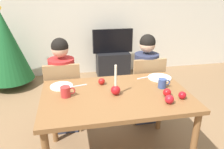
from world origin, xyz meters
The scene contains 20 objects.
back_wall centered at (0.00, 2.60, 1.30)m, with size 6.40×0.10×2.60m, color beige.
dining_table centered at (0.00, 0.00, 0.67)m, with size 1.40×0.90×0.75m.
chair_left centered at (-0.51, 0.61, 0.51)m, with size 0.40×0.40×0.90m.
chair_right centered at (0.52, 0.61, 0.51)m, with size 0.40×0.40×0.90m.
person_left_child centered at (-0.51, 0.64, 0.57)m, with size 0.30×0.30×1.17m.
person_right_child centered at (0.52, 0.64, 0.57)m, with size 0.30×0.30×1.17m.
tv_stand centered at (0.43, 2.30, 0.24)m, with size 0.64×0.40×0.48m, color black.
tv centered at (0.43, 2.30, 0.71)m, with size 0.79×0.05×0.46m.
christmas_tree centered at (-1.47, 2.12, 0.74)m, with size 0.80×0.80×1.42m.
candle_centerpiece centered at (-0.01, -0.01, 0.81)m, with size 0.09×0.09×0.29m.
plate_left centered at (-0.51, 0.27, 0.76)m, with size 0.23×0.23×0.01m, color white.
plate_right centered at (0.56, 0.28, 0.76)m, with size 0.26×0.26×0.01m, color white.
mug_left centered at (-0.46, 0.04, 0.80)m, with size 0.14×0.09×0.10m.
mug_right centered at (0.49, 0.05, 0.80)m, with size 0.12×0.08×0.09m.
fork_left centered at (-0.34, 0.24, 0.75)m, with size 0.18×0.01×0.01m, color silver.
fork_right centered at (0.39, 0.32, 0.75)m, with size 0.18×0.01×0.01m, color silver.
apple_near_candle centered at (0.45, -0.14, 0.79)m, with size 0.08×0.08×0.08m, color red.
apple_by_left_plate centered at (0.57, -0.21, 0.79)m, with size 0.07×0.07×0.07m, color #AC1019.
apple_by_right_mug centered at (-0.10, 0.24, 0.79)m, with size 0.07×0.07×0.07m, color #B01815.
apple_far_edge centered at (0.42, -0.27, 0.79)m, with size 0.08×0.08×0.08m, color red.
Camera 1 is at (-0.40, -1.83, 1.70)m, focal length 35.39 mm.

